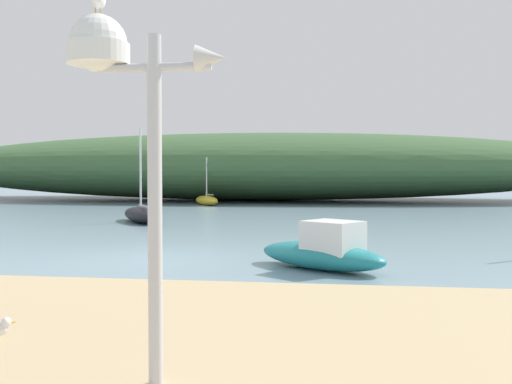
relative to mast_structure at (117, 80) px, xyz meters
The scene contains 6 objects.
ground_plane 8.87m from the mast_structure, 106.95° to the left, with size 120.00×120.00×0.00m, color #7A99A8.
distant_hill 37.09m from the mast_structure, 96.87° to the left, with size 50.73×14.79×4.80m, color #3D6038.
mast_structure is the anchor object (origin of this frame).
sailboat_far_right 18.45m from the mast_structure, 108.79° to the left, with size 2.80×3.57×3.74m.
motorboat_outer_mooring 7.69m from the mast_structure, 77.82° to the left, with size 3.08×2.63×1.00m.
sailboat_east_reach 30.20m from the mast_structure, 101.55° to the left, with size 2.39×3.03×2.89m.
Camera 1 is at (4.27, -12.66, 1.97)m, focal length 40.53 mm.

